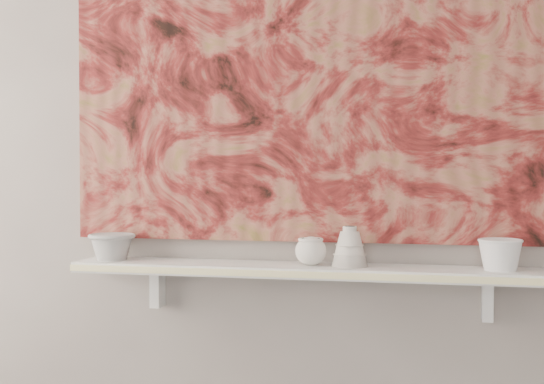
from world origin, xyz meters
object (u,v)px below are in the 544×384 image
(painting, at_px, (316,55))
(cup_cream, at_px, (311,251))
(bowl_white, at_px, (500,255))
(bowl_grey, at_px, (112,246))
(shelf, at_px, (311,270))
(bell_vessel, at_px, (350,246))

(painting, height_order, cup_cream, painting)
(painting, distance_m, bowl_white, 0.77)
(bowl_white, bearing_deg, bowl_grey, 180.00)
(shelf, bearing_deg, bowl_grey, 180.00)
(bowl_grey, height_order, cup_cream, same)
(bowl_white, bearing_deg, bell_vessel, 180.00)
(shelf, height_order, cup_cream, cup_cream)
(cup_cream, bearing_deg, bell_vessel, 0.00)
(shelf, xyz_separation_m, bowl_white, (0.52, 0.00, 0.06))
(bowl_grey, bearing_deg, shelf, 0.00)
(cup_cream, xyz_separation_m, bowl_white, (0.52, 0.00, 0.00))
(shelf, distance_m, bell_vessel, 0.13)
(painting, bearing_deg, bell_vessel, -35.95)
(cup_cream, relative_size, bowl_white, 0.75)
(bowl_grey, bearing_deg, bell_vessel, 0.00)
(bowl_white, bearing_deg, cup_cream, 180.00)
(painting, height_order, bowl_white, painting)
(painting, xyz_separation_m, bell_vessel, (0.11, -0.08, -0.55))
(bell_vessel, bearing_deg, bowl_grey, 180.00)
(shelf, relative_size, cup_cream, 15.68)
(shelf, bearing_deg, bowl_white, 0.00)
(cup_cream, bearing_deg, painting, 89.89)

